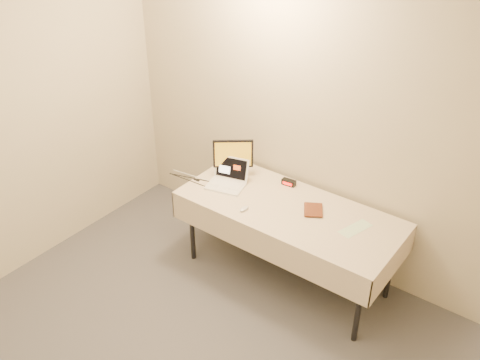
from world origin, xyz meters
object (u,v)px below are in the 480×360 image
Objects in this scene: laptop at (228,179)px; table at (289,214)px; monitor at (233,155)px; book at (305,200)px.

table is at bearing -14.06° from laptop.
laptop is 0.21m from monitor.
monitor reaches higher than table.
monitor is at bearing 92.96° from laptop.
table is at bearing -48.48° from monitor.
book is (0.75, 0.04, 0.05)m from laptop.
book is at bearing -11.21° from laptop.
monitor is at bearing 143.50° from book.
laptop reaches higher than table.
monitor is 0.80m from book.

